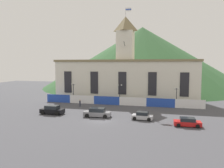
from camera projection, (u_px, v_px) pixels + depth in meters
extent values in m
plane|color=#424247|center=(101.00, 121.00, 40.04)|extent=(160.00, 160.00, 0.00)
cube|color=silver|center=(125.00, 81.00, 62.42)|extent=(39.68, 8.10, 11.04)
cube|color=olive|center=(125.00, 61.00, 61.89)|extent=(40.28, 8.70, 0.60)
cube|color=silver|center=(125.00, 46.00, 61.50)|extent=(4.50, 4.50, 7.96)
pyramid|color=olive|center=(126.00, 24.00, 60.95)|extent=(4.95, 4.95, 4.05)
cylinder|color=silver|center=(124.00, 41.00, 59.18)|extent=(3.42, 0.12, 3.42)
cube|color=black|center=(124.00, 44.00, 59.13)|extent=(0.43, 0.06, 1.39)
cylinder|color=#B2B2B7|center=(126.00, 12.00, 60.65)|extent=(0.10, 0.10, 2.40)
cube|color=white|center=(128.00, 9.00, 60.40)|extent=(1.60, 0.06, 1.00)
cube|color=#2347B2|center=(128.00, 9.00, 60.36)|extent=(1.60, 0.04, 0.28)
cube|color=#232328|center=(68.00, 82.00, 62.33)|extent=(2.18, 0.16, 6.07)
cube|color=#232328|center=(94.00, 83.00, 60.39)|extent=(2.18, 0.16, 6.07)
cube|color=#232328|center=(122.00, 83.00, 58.45)|extent=(2.18, 0.16, 6.07)
cube|color=#232328|center=(152.00, 84.00, 56.51)|extent=(2.18, 0.16, 6.07)
cube|color=#232328|center=(184.00, 85.00, 54.57)|extent=(2.18, 0.16, 6.07)
cube|color=#2347B2|center=(59.00, 98.00, 59.47)|extent=(6.79, 0.12, 2.11)
cube|color=white|center=(82.00, 99.00, 57.81)|extent=(6.79, 0.12, 2.11)
cube|color=#2347B2|center=(106.00, 100.00, 56.14)|extent=(6.79, 0.12, 2.11)
cube|color=white|center=(133.00, 102.00, 54.48)|extent=(6.79, 0.12, 2.11)
cube|color=#2347B2|center=(160.00, 103.00, 52.82)|extent=(6.79, 0.12, 2.11)
cube|color=white|center=(190.00, 104.00, 51.16)|extent=(6.79, 0.12, 2.11)
cone|color=#2D562D|center=(142.00, 57.00, 102.65)|extent=(90.64, 90.64, 27.53)
cylinder|color=black|center=(73.00, 93.00, 59.70)|extent=(0.14, 0.14, 4.96)
cube|color=black|center=(73.00, 85.00, 59.48)|extent=(0.90, 0.08, 0.08)
sphere|color=white|center=(72.00, 84.00, 59.58)|extent=(0.36, 0.36, 0.36)
sphere|color=white|center=(75.00, 84.00, 59.36)|extent=(0.36, 0.36, 0.36)
cylinder|color=black|center=(120.00, 95.00, 56.52)|extent=(0.14, 0.14, 4.96)
cube|color=black|center=(120.00, 86.00, 56.31)|extent=(0.90, 0.08, 0.08)
sphere|color=white|center=(118.00, 85.00, 56.40)|extent=(0.36, 0.36, 0.36)
sphere|color=white|center=(121.00, 85.00, 56.18)|extent=(0.36, 0.36, 0.36)
cylinder|color=black|center=(176.00, 98.00, 53.09)|extent=(0.14, 0.14, 4.51)
cube|color=black|center=(177.00, 89.00, 52.90)|extent=(0.90, 0.08, 0.08)
sphere|color=white|center=(175.00, 88.00, 52.99)|extent=(0.36, 0.36, 0.36)
sphere|color=white|center=(179.00, 88.00, 52.77)|extent=(0.36, 0.36, 0.36)
cube|color=black|center=(52.00, 111.00, 45.60)|extent=(4.95, 2.11, 0.89)
cube|color=#1E2328|center=(52.00, 107.00, 45.53)|extent=(2.74, 1.90, 0.73)
cylinder|color=black|center=(62.00, 111.00, 46.14)|extent=(0.80, 0.38, 0.79)
cylinder|color=black|center=(57.00, 114.00, 44.22)|extent=(0.80, 0.38, 0.79)
cylinder|color=black|center=(48.00, 111.00, 47.03)|extent=(0.80, 0.38, 0.79)
cylinder|color=black|center=(43.00, 113.00, 45.11)|extent=(0.80, 0.38, 0.79)
cube|color=red|center=(187.00, 123.00, 36.60)|extent=(4.47, 1.98, 0.72)
cube|color=#1E2328|center=(187.00, 119.00, 36.54)|extent=(2.49, 1.75, 0.59)
cylinder|color=black|center=(179.00, 125.00, 36.04)|extent=(0.65, 0.35, 0.64)
cylinder|color=black|center=(178.00, 122.00, 37.79)|extent=(0.65, 0.35, 0.64)
cylinder|color=black|center=(198.00, 126.00, 35.43)|extent=(0.65, 0.35, 0.64)
cylinder|color=black|center=(196.00, 123.00, 37.18)|extent=(0.65, 0.35, 0.64)
cube|color=slate|center=(97.00, 114.00, 43.15)|extent=(5.41, 2.32, 0.87)
cube|color=#1E2328|center=(97.00, 110.00, 43.08)|extent=(3.02, 2.01, 0.71)
cylinder|color=black|center=(107.00, 114.00, 43.81)|extent=(0.79, 0.41, 0.77)
cylinder|color=black|center=(105.00, 116.00, 41.86)|extent=(0.79, 0.41, 0.77)
cylinder|color=black|center=(90.00, 113.00, 44.48)|extent=(0.79, 0.41, 0.77)
cylinder|color=black|center=(87.00, 116.00, 42.52)|extent=(0.79, 0.41, 0.77)
cube|color=#B7B7BC|center=(142.00, 117.00, 40.89)|extent=(3.99, 1.92, 0.74)
cube|color=#1E2328|center=(142.00, 113.00, 40.83)|extent=(2.23, 1.68, 0.61)
cylinder|color=black|center=(150.00, 117.00, 41.32)|extent=(0.68, 0.34, 0.66)
cylinder|color=black|center=(149.00, 120.00, 39.71)|extent=(0.68, 0.34, 0.66)
cylinder|color=black|center=(136.00, 116.00, 42.11)|extent=(0.68, 0.34, 0.66)
cylinder|color=black|center=(135.00, 118.00, 40.50)|extent=(0.68, 0.34, 0.66)
cylinder|color=#282D3D|center=(80.00, 105.00, 53.50)|extent=(0.19, 0.19, 0.82)
cylinder|color=#282D3D|center=(80.00, 105.00, 53.26)|extent=(0.19, 0.19, 0.82)
cylinder|color=#282D3D|center=(80.00, 102.00, 53.31)|extent=(0.38, 0.38, 0.65)
sphere|color=tan|center=(80.00, 100.00, 53.27)|extent=(0.27, 0.27, 0.27)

